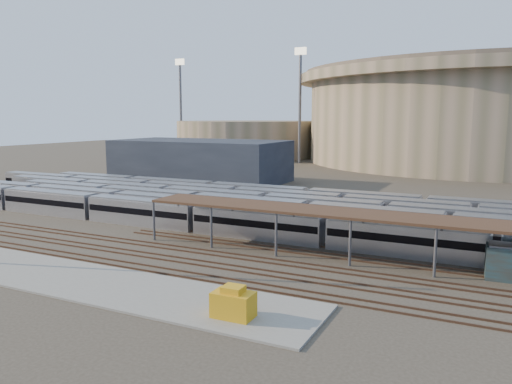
{
  "coord_description": "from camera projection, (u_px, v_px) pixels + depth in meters",
  "views": [
    {
      "loc": [
        31.29,
        -49.3,
        15.8
      ],
      "look_at": [
        1.38,
        12.0,
        5.44
      ],
      "focal_mm": 35.0,
      "sensor_mm": 36.0,
      "label": 1
    }
  ],
  "objects": [
    {
      "name": "ground",
      "position": [
        202.0,
        250.0,
        59.74
      ],
      "size": [
        420.0,
        420.0,
        0.0
      ],
      "primitive_type": "plane",
      "color": "#383026",
      "rests_on": "ground"
    },
    {
      "name": "apron",
      "position": [
        76.0,
        279.0,
        48.56
      ],
      "size": [
        50.0,
        9.0,
        0.2
      ],
      "primitive_type": "cube",
      "color": "gray",
      "rests_on": "ground"
    },
    {
      "name": "stadium",
      "position": [
        481.0,
        114.0,
        170.82
      ],
      "size": [
        124.0,
        124.0,
        32.5
      ],
      "color": "gray",
      "rests_on": "ground"
    },
    {
      "name": "yellow_equipment",
      "position": [
        233.0,
        305.0,
        39.03
      ],
      "size": [
        3.27,
        2.09,
        2.02
      ],
      "primitive_type": "cube",
      "rotation": [
        0.0,
        0.0,
        0.02
      ],
      "color": "#CB9113",
      "rests_on": "apron"
    },
    {
      "name": "floodlight_1",
      "position": [
        181.0,
        104.0,
        200.11
      ],
      "size": [
        4.0,
        1.0,
        38.4
      ],
      "color": "#545458",
      "rests_on": "ground"
    },
    {
      "name": "inspection_shed",
      "position": [
        397.0,
        219.0,
        53.01
      ],
      "size": [
        60.3,
        6.0,
        5.3
      ],
      "color": "#545458",
      "rests_on": "ground"
    },
    {
      "name": "secondary_arena",
      "position": [
        247.0,
        139.0,
        200.21
      ],
      "size": [
        56.0,
        56.0,
        14.0
      ],
      "primitive_type": "cylinder",
      "color": "gray",
      "rests_on": "ground"
    },
    {
      "name": "service_building",
      "position": [
        200.0,
        161.0,
        123.03
      ],
      "size": [
        42.0,
        20.0,
        10.0
      ],
      "primitive_type": "cube",
      "color": "#1E232D",
      "rests_on": "ground"
    },
    {
      "name": "subway_trains",
      "position": [
        256.0,
        208.0,
        76.68
      ],
      "size": [
        128.24,
        23.9,
        3.6
      ],
      "color": "silver",
      "rests_on": "ground"
    },
    {
      "name": "empty_tracks",
      "position": [
        178.0,
        259.0,
        55.28
      ],
      "size": [
        170.0,
        9.62,
        0.18
      ],
      "color": "#4C3323",
      "rests_on": "ground"
    },
    {
      "name": "floodlight_0",
      "position": [
        300.0,
        102.0,
        167.38
      ],
      "size": [
        4.0,
        1.0,
        38.4
      ],
      "color": "#545458",
      "rests_on": "ground"
    },
    {
      "name": "floodlight_3",
      "position": [
        390.0,
        104.0,
        203.14
      ],
      "size": [
        4.0,
        1.0,
        38.4
      ],
      "color": "#545458",
      "rests_on": "ground"
    }
  ]
}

